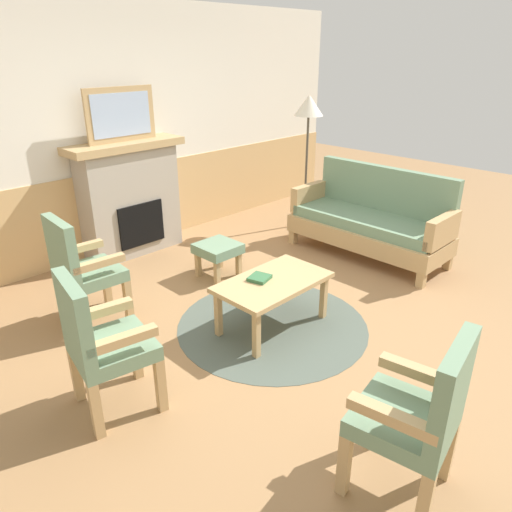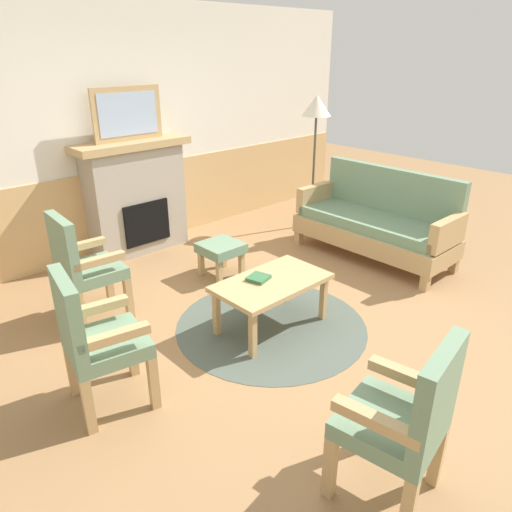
# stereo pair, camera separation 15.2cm
# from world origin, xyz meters

# --- Properties ---
(ground_plane) EXTENTS (14.00, 14.00, 0.00)m
(ground_plane) POSITION_xyz_m (0.00, 0.00, 0.00)
(ground_plane) COLOR #997047
(wall_back) EXTENTS (7.20, 0.14, 2.70)m
(wall_back) POSITION_xyz_m (0.00, 2.60, 1.31)
(wall_back) COLOR silver
(wall_back) RESTS_ON ground_plane
(fireplace) EXTENTS (1.30, 0.44, 1.28)m
(fireplace) POSITION_xyz_m (0.00, 2.35, 0.65)
(fireplace) COLOR #A39989
(fireplace) RESTS_ON ground_plane
(framed_picture) EXTENTS (0.80, 0.04, 0.56)m
(framed_picture) POSITION_xyz_m (0.00, 2.35, 1.56)
(framed_picture) COLOR tan
(framed_picture) RESTS_ON fireplace
(couch) EXTENTS (0.70, 1.80, 0.98)m
(couch) POSITION_xyz_m (1.85, 0.35, 0.40)
(couch) COLOR tan
(couch) RESTS_ON ground_plane
(coffee_table) EXTENTS (0.96, 0.56, 0.44)m
(coffee_table) POSITION_xyz_m (-0.07, 0.08, 0.39)
(coffee_table) COLOR tan
(coffee_table) RESTS_ON ground_plane
(round_rug) EXTENTS (1.64, 1.64, 0.01)m
(round_rug) POSITION_xyz_m (-0.07, 0.08, 0.00)
(round_rug) COLOR #4C564C
(round_rug) RESTS_ON ground_plane
(book_on_table) EXTENTS (0.20, 0.20, 0.03)m
(book_on_table) POSITION_xyz_m (-0.15, 0.16, 0.46)
(book_on_table) COLOR #33663D
(book_on_table) RESTS_ON coffee_table
(footstool) EXTENTS (0.40, 0.40, 0.36)m
(footstool) POSITION_xyz_m (0.25, 1.15, 0.28)
(footstool) COLOR tan
(footstool) RESTS_ON ground_plane
(armchair_near_fireplace) EXTENTS (0.51, 0.51, 0.98)m
(armchair_near_fireplace) POSITION_xyz_m (-1.17, 1.24, 0.54)
(armchair_near_fireplace) COLOR tan
(armchair_near_fireplace) RESTS_ON ground_plane
(armchair_by_window_left) EXTENTS (0.56, 0.56, 0.98)m
(armchair_by_window_left) POSITION_xyz_m (-1.59, 0.15, 0.54)
(armchair_by_window_left) COLOR tan
(armchair_by_window_left) RESTS_ON ground_plane
(armchair_front_left) EXTENTS (0.55, 0.55, 0.98)m
(armchair_front_left) POSITION_xyz_m (-0.79, -1.58, 0.54)
(armchair_front_left) COLOR tan
(armchair_front_left) RESTS_ON ground_plane
(floor_lamp_by_couch) EXTENTS (0.36, 0.36, 1.68)m
(floor_lamp_by_couch) POSITION_xyz_m (2.12, 1.52, 1.45)
(floor_lamp_by_couch) COLOR #332D28
(floor_lamp_by_couch) RESTS_ON ground_plane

